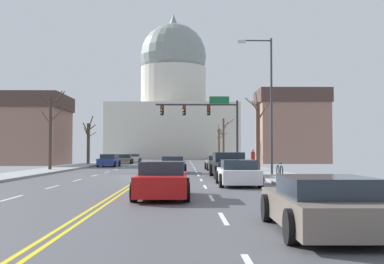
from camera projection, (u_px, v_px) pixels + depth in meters
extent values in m
cube|color=#4C4C52|center=(144.00, 177.00, 30.63)|extent=(14.00, 180.00, 0.06)
cube|color=yellow|center=(142.00, 177.00, 30.63)|extent=(0.10, 176.40, 0.00)
cube|color=yellow|center=(146.00, 177.00, 30.64)|extent=(0.10, 176.40, 0.00)
cube|color=silver|center=(223.00, 218.00, 11.81)|extent=(0.12, 2.20, 0.00)
cube|color=silver|center=(211.00, 198.00, 17.00)|extent=(0.12, 2.20, 0.00)
cube|color=silver|center=(205.00, 187.00, 22.20)|extent=(0.12, 2.20, 0.00)
cube|color=silver|center=(201.00, 180.00, 27.39)|extent=(0.12, 2.20, 0.00)
cube|color=silver|center=(198.00, 175.00, 32.59)|extent=(0.12, 2.20, 0.00)
cube|color=silver|center=(196.00, 172.00, 37.79)|extent=(0.12, 2.20, 0.00)
cube|color=silver|center=(195.00, 169.00, 42.98)|extent=(0.12, 2.20, 0.00)
cube|color=silver|center=(194.00, 167.00, 48.18)|extent=(0.12, 2.20, 0.00)
cube|color=silver|center=(193.00, 166.00, 53.37)|extent=(0.12, 2.20, 0.00)
cube|color=silver|center=(192.00, 165.00, 58.57)|extent=(0.12, 2.20, 0.00)
cube|color=silver|center=(192.00, 163.00, 63.76)|extent=(0.12, 2.20, 0.00)
cube|color=silver|center=(191.00, 162.00, 68.96)|extent=(0.12, 2.20, 0.00)
cube|color=silver|center=(191.00, 162.00, 74.15)|extent=(0.12, 2.20, 0.00)
cube|color=silver|center=(190.00, 161.00, 79.35)|extent=(0.12, 2.20, 0.00)
cube|color=silver|center=(190.00, 160.00, 84.54)|extent=(0.12, 2.20, 0.00)
cube|color=silver|center=(189.00, 160.00, 89.74)|extent=(0.12, 2.20, 0.00)
cube|color=silver|center=(189.00, 159.00, 94.93)|extent=(0.12, 2.20, 0.00)
cube|color=silver|center=(12.00, 198.00, 16.89)|extent=(0.12, 2.20, 0.00)
cube|color=silver|center=(52.00, 187.00, 22.09)|extent=(0.12, 2.20, 0.00)
cube|color=silver|center=(78.00, 180.00, 27.28)|extent=(0.12, 2.20, 0.00)
cube|color=silver|center=(95.00, 175.00, 32.48)|extent=(0.12, 2.20, 0.00)
cube|color=silver|center=(107.00, 172.00, 37.67)|extent=(0.12, 2.20, 0.00)
cube|color=silver|center=(116.00, 169.00, 42.87)|extent=(0.12, 2.20, 0.00)
cube|color=silver|center=(124.00, 167.00, 48.06)|extent=(0.12, 2.20, 0.00)
cube|color=silver|center=(130.00, 166.00, 53.26)|extent=(0.12, 2.20, 0.00)
cube|color=silver|center=(134.00, 165.00, 58.46)|extent=(0.12, 2.20, 0.00)
cube|color=silver|center=(139.00, 163.00, 63.65)|extent=(0.12, 2.20, 0.00)
cube|color=silver|center=(142.00, 162.00, 68.85)|extent=(0.12, 2.20, 0.00)
cube|color=silver|center=(145.00, 162.00, 74.04)|extent=(0.12, 2.20, 0.00)
cube|color=silver|center=(148.00, 161.00, 79.24)|extent=(0.12, 2.20, 0.00)
cube|color=silver|center=(150.00, 160.00, 84.43)|extent=(0.12, 2.20, 0.00)
cube|color=silver|center=(152.00, 160.00, 89.63)|extent=(0.12, 2.20, 0.00)
cube|color=silver|center=(154.00, 159.00, 94.82)|extent=(0.12, 2.20, 0.00)
cube|color=gray|center=(278.00, 176.00, 30.77)|extent=(3.00, 180.00, 0.14)
cube|color=gray|center=(10.00, 176.00, 30.50)|extent=(3.00, 180.00, 0.14)
cylinder|color=#28282D|center=(237.00, 134.00, 46.03)|extent=(0.22, 0.22, 6.33)
cylinder|color=#28282D|center=(196.00, 105.00, 46.08)|extent=(7.80, 0.16, 0.16)
cube|color=black|center=(209.00, 111.00, 46.07)|extent=(0.32, 0.28, 0.92)
sphere|color=red|center=(209.00, 107.00, 45.92)|extent=(0.22, 0.22, 0.22)
sphere|color=#332B05|center=(209.00, 110.00, 45.91)|extent=(0.22, 0.22, 0.22)
sphere|color=black|center=(209.00, 113.00, 45.90)|extent=(0.22, 0.22, 0.22)
cube|color=black|center=(184.00, 110.00, 46.04)|extent=(0.32, 0.28, 0.92)
sphere|color=red|center=(184.00, 107.00, 45.89)|extent=(0.22, 0.22, 0.22)
sphere|color=#332B05|center=(184.00, 110.00, 45.88)|extent=(0.22, 0.22, 0.22)
sphere|color=black|center=(184.00, 113.00, 45.86)|extent=(0.22, 0.22, 0.22)
cube|color=black|center=(162.00, 110.00, 46.00)|extent=(0.32, 0.28, 0.92)
sphere|color=red|center=(162.00, 107.00, 45.85)|extent=(0.22, 0.22, 0.22)
sphere|color=#332B05|center=(162.00, 110.00, 45.84)|extent=(0.22, 0.22, 0.22)
sphere|color=black|center=(162.00, 113.00, 45.83)|extent=(0.22, 0.22, 0.22)
cube|color=#146033|center=(219.00, 100.00, 46.15)|extent=(1.90, 0.06, 0.70)
cylinder|color=#333338|center=(271.00, 106.00, 31.27)|extent=(0.14, 0.14, 8.85)
cylinder|color=#333338|center=(256.00, 41.00, 31.43)|extent=(1.94, 0.09, 0.09)
cube|color=#B2B2AD|center=(241.00, 42.00, 31.41)|extent=(0.56, 0.24, 0.16)
cube|color=beige|center=(173.00, 132.00, 111.28)|extent=(28.70, 21.78, 11.97)
cylinder|color=beige|center=(173.00, 87.00, 111.69)|extent=(15.02, 15.02, 8.94)
sphere|color=gray|center=(173.00, 57.00, 111.97)|extent=(15.20, 15.20, 15.20)
cone|color=gray|center=(173.00, 19.00, 112.32)|extent=(1.80, 1.80, 2.40)
cube|color=#6B6056|center=(217.00, 164.00, 42.36)|extent=(1.91, 4.41, 0.68)
cube|color=#232D38|center=(217.00, 158.00, 42.21)|extent=(1.65, 2.14, 0.39)
cylinder|color=black|center=(206.00, 166.00, 43.67)|extent=(0.23, 0.64, 0.64)
cylinder|color=black|center=(226.00, 166.00, 43.73)|extent=(0.23, 0.64, 0.64)
cylinder|color=black|center=(208.00, 167.00, 40.96)|extent=(0.23, 0.64, 0.64)
cylinder|color=black|center=(229.00, 167.00, 41.02)|extent=(0.23, 0.64, 0.64)
cube|color=navy|center=(173.00, 166.00, 36.29)|extent=(1.81, 4.61, 0.68)
cube|color=#232D38|center=(173.00, 159.00, 35.85)|extent=(1.56, 2.09, 0.41)
cylinder|color=black|center=(163.00, 168.00, 37.70)|extent=(0.23, 0.64, 0.64)
cylinder|color=black|center=(185.00, 168.00, 37.70)|extent=(0.23, 0.64, 0.64)
cylinder|color=black|center=(160.00, 169.00, 34.86)|extent=(0.23, 0.64, 0.64)
cylinder|color=black|center=(184.00, 169.00, 34.86)|extent=(0.23, 0.64, 0.64)
cube|color=black|center=(230.00, 168.00, 30.28)|extent=(2.22, 5.45, 0.73)
cube|color=#1E2833|center=(228.00, 157.00, 31.06)|extent=(1.93, 1.89, 0.61)
cube|color=black|center=(236.00, 161.00, 27.68)|extent=(1.87, 0.17, 0.22)
cylinder|color=black|center=(211.00, 170.00, 31.83)|extent=(0.31, 0.81, 0.80)
cylinder|color=black|center=(242.00, 170.00, 31.93)|extent=(0.31, 0.81, 0.80)
cylinder|color=black|center=(217.00, 172.00, 28.61)|extent=(0.31, 0.81, 0.80)
cylinder|color=black|center=(250.00, 172.00, 28.72)|extent=(0.31, 0.81, 0.80)
cube|color=silver|center=(238.00, 176.00, 23.08)|extent=(1.79, 4.52, 0.63)
cube|color=#232D38|center=(238.00, 164.00, 22.85)|extent=(1.56, 2.19, 0.44)
cylinder|color=black|center=(218.00, 177.00, 24.47)|extent=(0.23, 0.64, 0.64)
cylinder|color=black|center=(252.00, 177.00, 24.48)|extent=(0.23, 0.64, 0.64)
cylinder|color=black|center=(222.00, 181.00, 21.68)|extent=(0.23, 0.64, 0.64)
cylinder|color=black|center=(260.00, 181.00, 21.69)|extent=(0.23, 0.64, 0.64)
cube|color=#B71414|center=(162.00, 184.00, 16.95)|extent=(1.72, 4.40, 0.68)
cube|color=#232D38|center=(162.00, 168.00, 16.88)|extent=(1.51, 1.86, 0.45)
cylinder|color=black|center=(141.00, 186.00, 18.30)|extent=(0.22, 0.64, 0.64)
cylinder|color=black|center=(186.00, 186.00, 18.32)|extent=(0.22, 0.64, 0.64)
cylinder|color=black|center=(134.00, 192.00, 15.58)|extent=(0.22, 0.64, 0.64)
cylinder|color=black|center=(187.00, 192.00, 15.60)|extent=(0.22, 0.64, 0.64)
cube|color=#6B6056|center=(323.00, 209.00, 9.90)|extent=(1.94, 4.56, 0.58)
cube|color=#232D38|center=(326.00, 186.00, 9.65)|extent=(1.68, 2.19, 0.40)
cylinder|color=black|center=(267.00, 208.00, 11.30)|extent=(0.23, 0.64, 0.64)
cylinder|color=black|center=(347.00, 208.00, 11.30)|extent=(0.23, 0.64, 0.64)
cylinder|color=black|center=(292.00, 227.00, 8.50)|extent=(0.23, 0.64, 0.64)
cube|color=navy|center=(109.00, 162.00, 50.81)|extent=(1.91, 4.35, 0.69)
cube|color=#232D38|center=(109.00, 156.00, 50.93)|extent=(1.61, 2.17, 0.46)
cylinder|color=black|center=(115.00, 164.00, 49.46)|extent=(0.24, 0.65, 0.64)
cylinder|color=black|center=(98.00, 164.00, 49.50)|extent=(0.24, 0.65, 0.64)
cylinder|color=black|center=(119.00, 163.00, 52.11)|extent=(0.24, 0.65, 0.64)
cylinder|color=black|center=(103.00, 163.00, 52.15)|extent=(0.24, 0.65, 0.64)
cube|color=#6B6056|center=(125.00, 160.00, 62.91)|extent=(1.83, 4.37, 0.59)
cube|color=#232D38|center=(125.00, 156.00, 63.13)|extent=(1.57, 1.92, 0.48)
cylinder|color=black|center=(131.00, 161.00, 61.59)|extent=(0.23, 0.64, 0.64)
cylinder|color=black|center=(117.00, 161.00, 61.53)|extent=(0.23, 0.64, 0.64)
cylinder|color=black|center=(132.00, 161.00, 64.28)|extent=(0.23, 0.64, 0.64)
cylinder|color=black|center=(119.00, 161.00, 64.21)|extent=(0.23, 0.64, 0.64)
cube|color=silver|center=(134.00, 159.00, 71.52)|extent=(1.76, 4.45, 0.64)
cube|color=#232D38|center=(134.00, 155.00, 71.81)|extent=(1.54, 2.08, 0.38)
cylinder|color=black|center=(139.00, 160.00, 70.15)|extent=(0.22, 0.64, 0.64)
cylinder|color=black|center=(127.00, 160.00, 70.12)|extent=(0.22, 0.64, 0.64)
cylinder|color=black|center=(140.00, 160.00, 72.90)|extent=(0.22, 0.64, 0.64)
cylinder|color=black|center=(129.00, 160.00, 72.87)|extent=(0.22, 0.64, 0.64)
cube|color=#8C6656|center=(11.00, 137.00, 57.07)|extent=(12.38, 8.91, 6.53)
cube|color=#47332D|center=(12.00, 102.00, 57.24)|extent=(12.87, 9.27, 1.77)
cube|color=#8C6656|center=(292.00, 134.00, 64.32)|extent=(8.88, 6.68, 7.91)
cube|color=#47332D|center=(291.00, 97.00, 64.51)|extent=(9.23, 6.94, 1.87)
cylinder|color=brown|center=(219.00, 145.00, 79.02)|extent=(0.37, 0.37, 5.10)
cylinder|color=brown|center=(219.00, 128.00, 78.53)|extent=(0.22, 1.24, 1.48)
cylinder|color=brown|center=(223.00, 136.00, 78.93)|extent=(1.48, 0.42, 0.99)
cylinder|color=brown|center=(218.00, 132.00, 78.63)|extent=(0.41, 1.00, 0.68)
cylinder|color=brown|center=(218.00, 139.00, 79.38)|extent=(0.33, 0.75, 0.88)
cylinder|color=#4C3D2D|center=(88.00, 144.00, 57.18)|extent=(0.36, 0.36, 4.78)
cylinder|color=#4C3D2D|center=(86.00, 128.00, 56.97)|extent=(0.68, 0.72, 1.32)
cylinder|color=#4C3D2D|center=(86.00, 133.00, 56.87)|extent=(0.49, 0.81, 1.27)
cylinder|color=#4C3D2D|center=(89.00, 131.00, 57.90)|extent=(0.12, 1.39, 1.51)
cylinder|color=#4C3D2D|center=(92.00, 128.00, 57.23)|extent=(0.92, 0.18, 0.76)
cylinder|color=#4C3D2D|center=(87.00, 133.00, 57.76)|extent=(0.76, 1.16, 0.77)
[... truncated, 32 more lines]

